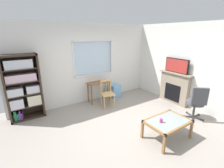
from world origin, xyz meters
TOP-DOWN VIEW (x-y plane):
  - ground at (0.00, 0.00)m, footprint 6.10×5.41m
  - wall_back_with_window at (-0.03, 2.20)m, footprint 5.10×0.15m
  - wall_right at (2.61, 0.00)m, footprint 0.12×4.61m
  - bookshelf at (-2.02, 1.96)m, footprint 0.90×0.38m
  - desk_under_window at (0.30, 1.85)m, footprint 0.82×0.38m
  - wooden_chair at (0.33, 1.34)m, footprint 0.49×0.48m
  - plastic_drawer_unit at (1.01, 1.90)m, footprint 0.35×0.40m
  - fireplace at (2.46, 0.32)m, footprint 0.26×1.16m
  - tv at (2.44, 0.32)m, footprint 0.06×0.85m
  - office_chair at (1.94, -0.78)m, footprint 0.63×0.61m
  - coffee_table at (0.58, -0.89)m, footprint 1.01×0.68m
  - sippy_cup at (0.39, -0.85)m, footprint 0.07×0.07m

SIDE VIEW (x-z plane):
  - ground at x=0.00m, z-range -0.02..0.00m
  - plastic_drawer_unit at x=1.01m, z-range 0.00..0.49m
  - coffee_table at x=0.58m, z-range 0.16..0.62m
  - wooden_chair at x=0.33m, z-range 0.01..0.91m
  - sippy_cup at x=0.39m, z-range 0.45..0.54m
  - fireplace at x=2.46m, z-range 0.00..1.10m
  - office_chair at x=1.94m, z-range 0.05..1.05m
  - desk_under_window at x=0.30m, z-range 0.22..0.94m
  - bookshelf at x=-2.02m, z-range 0.02..1.86m
  - wall_back_with_window at x=-0.03m, z-range -0.02..2.67m
  - tv at x=2.44m, z-range 1.09..1.57m
  - wall_right at x=2.61m, z-range 0.00..2.69m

